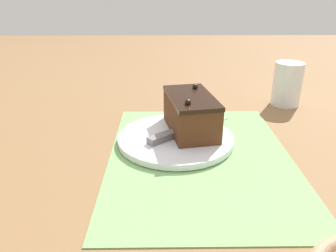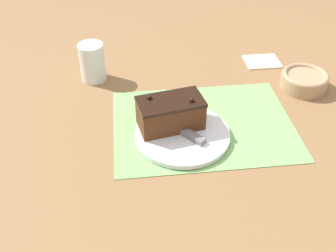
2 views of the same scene
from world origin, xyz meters
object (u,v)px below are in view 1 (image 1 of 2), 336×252
at_px(cake_plate, 176,138).
at_px(chocolate_cake, 191,113).
at_px(serving_knife, 177,133).
at_px(drinking_glass, 287,84).

bearing_deg(cake_plate, chocolate_cake, 129.66).
relative_size(cake_plate, serving_knife, 1.30).
height_order(cake_plate, chocolate_cake, chocolate_cake).
bearing_deg(chocolate_cake, cake_plate, -50.34).
relative_size(cake_plate, chocolate_cake, 1.36).
xyz_separation_m(cake_plate, serving_knife, (-0.00, 0.00, 0.01)).
distance_m(chocolate_cake, serving_knife, 0.05).
xyz_separation_m(chocolate_cake, drinking_glass, (-0.20, 0.27, 0.00)).
bearing_deg(drinking_glass, chocolate_cake, -53.57).
bearing_deg(drinking_glass, cake_plate, -53.21).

